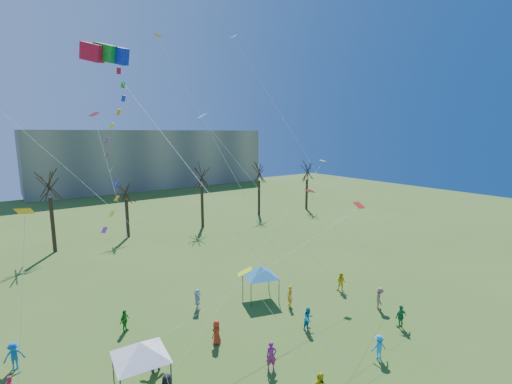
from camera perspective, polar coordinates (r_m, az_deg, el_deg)
distant_building at (r=99.74m, az=-16.18°, el=5.14°), size 60.00×14.00×15.00m
bare_tree_row at (r=52.01m, az=-16.72°, el=0.57°), size 68.94×7.00×10.64m
big_box_kite at (r=18.15m, az=-20.84°, el=6.09°), size 5.03×6.89×21.13m
canopy_tent_white at (r=22.51m, az=-18.05°, el=-22.86°), size 4.00×4.00×3.02m
canopy_tent_blue at (r=31.86m, az=0.72°, el=-12.59°), size 3.68×3.68×2.90m
festival_crowd at (r=25.41m, az=-3.92°, el=-22.81°), size 26.34×14.54×1.84m
small_kites_aloft at (r=24.87m, az=-6.50°, el=5.86°), size 30.66×19.47×31.29m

